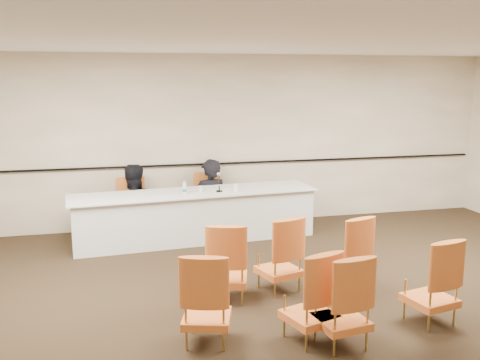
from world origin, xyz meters
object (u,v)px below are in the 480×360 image
panelist_main_chair (210,201)px  panelist_second (133,214)px  panelist_main (210,209)px  aud_chair_back_mid (310,295)px  aud_chair_back_right (431,280)px  aud_chair_front_mid (279,253)px  coffee_cup (236,188)px  aud_chair_front_left (227,261)px  panel_table (195,216)px  aud_chair_back_left (207,297)px  aud_chair_extra (341,300)px  drinking_glass (201,189)px  aud_chair_front_right (348,253)px  water_bottle (184,187)px  microphone (219,183)px  panelist_second_chair (133,207)px

panelist_main_chair → panelist_second: bearing=180.0°
panelist_main → aud_chair_back_mid: bearing=80.5°
panelist_main → aud_chair_back_right: 4.48m
panelist_main_chair → aud_chair_back_right: size_ratio=1.00×
panelist_main → aud_chair_front_mid: size_ratio=1.88×
panelist_main → coffee_cup: size_ratio=15.55×
panelist_second → aud_chair_front_left: panelist_second is taller
panel_table → aud_chair_back_mid: 3.69m
panelist_main → aud_chair_back_left: bearing=66.6°
aud_chair_extra → drinking_glass: bearing=92.6°
aud_chair_front_right → panelist_second: bearing=110.9°
water_bottle → panel_table: bearing=34.6°
aud_chair_front_left → aud_chair_back_mid: size_ratio=1.00×
panel_table → microphone: (0.38, -0.10, 0.54)m
panelist_second_chair → aud_chair_back_left: same height
aud_chair_extra → microphone: bearing=88.5°
panelist_main → panelist_second_chair: (-1.33, -0.11, 0.14)m
aud_chair_back_left → panelist_main_chair: bearing=95.6°
panelist_main_chair → panelist_second_chair: (-1.33, -0.11, 0.00)m
coffee_cup → aud_chair_back_right: aud_chair_back_right is taller
microphone → aud_chair_front_mid: bearing=-75.4°
drinking_glass → coffee_cup: coffee_cup is taller
panel_table → coffee_cup: (0.65, -0.11, 0.45)m
panelist_second_chair → aud_chair_front_left: size_ratio=1.00×
microphone → water_bottle: 0.57m
water_bottle → aud_chair_front_left: water_bottle is taller
panelist_second → aud_chair_front_right: bearing=121.1°
panel_table → coffee_cup: 0.80m
panelist_second_chair → aud_chair_back_left: 3.99m
panelist_main_chair → microphone: size_ratio=3.21×
microphone → aud_chair_back_left: size_ratio=0.31×
panelist_main_chair → aud_chair_front_right: (1.14, -3.13, 0.00)m
water_bottle → aud_chair_back_mid: size_ratio=0.22×
panel_table → aud_chair_back_right: size_ratio=4.16×
panelist_main → aud_chair_back_mid: panelist_main is taller
aud_chair_front_mid → coffee_cup: bearing=73.8°
aud_chair_front_mid → panelist_main_chair: bearing=79.2°
panelist_main → microphone: 0.93m
drinking_glass → aud_chair_back_right: size_ratio=0.11×
water_bottle → aud_chair_back_mid: water_bottle is taller
panelist_second → aud_chair_back_right: 5.03m
panelist_main_chair → panelist_second: size_ratio=0.57×
panelist_second → aud_chair_front_mid: 3.29m
aud_chair_back_right → aud_chair_extra: size_ratio=1.00×
panelist_main → aud_chair_back_mid: 4.26m
panelist_main_chair → coffee_cup: panelist_main_chair is taller
aud_chair_front_left → aud_chair_back_left: (-0.42, -0.98, 0.00)m
drinking_glass → aud_chair_front_right: bearing=-60.4°
panel_table → aud_chair_front_right: (1.50, -2.52, 0.08)m
panelist_main → aud_chair_front_left: 3.11m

